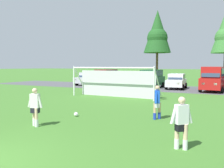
# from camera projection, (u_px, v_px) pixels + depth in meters

# --- Properties ---
(ground_plane) EXTENTS (400.00, 400.00, 0.00)m
(ground_plane) POSITION_uv_depth(u_px,v_px,m) (153.00, 98.00, 19.53)
(ground_plane) COLOR #3D7028
(parking_lot_strip) EXTENTS (52.00, 8.40, 0.01)m
(parking_lot_strip) POSITION_uv_depth(u_px,v_px,m) (178.00, 89.00, 27.43)
(parking_lot_strip) COLOR #4C4C51
(parking_lot_strip) RESTS_ON ground
(soccer_ball) EXTENTS (0.22, 0.22, 0.22)m
(soccer_ball) POSITION_uv_depth(u_px,v_px,m) (76.00, 114.00, 12.35)
(soccer_ball) COLOR white
(soccer_ball) RESTS_ON ground
(soccer_goal) EXTENTS (7.46, 2.11, 2.57)m
(soccer_goal) POSITION_uv_depth(u_px,v_px,m) (115.00, 82.00, 20.08)
(soccer_goal) COLOR white
(soccer_goal) RESTS_ON ground
(player_midfield_center) EXTENTS (0.75, 0.33, 1.64)m
(player_midfield_center) POSITION_uv_depth(u_px,v_px,m) (35.00, 107.00, 10.28)
(player_midfield_center) COLOR beige
(player_midfield_center) RESTS_ON ground
(player_defender_far) EXTENTS (0.33, 0.75, 1.64)m
(player_defender_far) POSITION_uv_depth(u_px,v_px,m) (157.00, 102.00, 11.66)
(player_defender_far) COLOR tan
(player_defender_far) RESTS_ON ground
(player_winger_left) EXTENTS (0.64, 0.52, 1.64)m
(player_winger_left) POSITION_uv_depth(u_px,v_px,m) (181.00, 123.00, 7.41)
(player_winger_left) COLOR beige
(player_winger_left) RESTS_ON ground
(parked_car_slot_far_left) EXTENTS (2.21, 4.29, 1.72)m
(parked_car_slot_far_left) POSITION_uv_depth(u_px,v_px,m) (88.00, 79.00, 33.05)
(parked_car_slot_far_left) COLOR #B2B2BC
(parked_car_slot_far_left) RESTS_ON ground
(parked_car_slot_left) EXTENTS (2.20, 4.63, 2.16)m
(parked_car_slot_left) POSITION_uv_depth(u_px,v_px,m) (106.00, 78.00, 30.68)
(parked_car_slot_left) COLOR maroon
(parked_car_slot_left) RESTS_ON ground
(parked_car_slot_center_left) EXTENTS (2.24, 4.31, 1.72)m
(parked_car_slot_center_left) POSITION_uv_depth(u_px,v_px,m) (133.00, 80.00, 30.65)
(parked_car_slot_center_left) COLOR tan
(parked_car_slot_center_left) RESTS_ON ground
(parked_car_slot_center) EXTENTS (2.30, 4.69, 2.16)m
(parked_car_slot_center) POSITION_uv_depth(u_px,v_px,m) (151.00, 79.00, 28.44)
(parked_car_slot_center) COLOR #194C2D
(parked_car_slot_center) RESTS_ON ground
(parked_car_slot_center_right) EXTENTS (2.27, 4.32, 1.72)m
(parked_car_slot_center_right) POSITION_uv_depth(u_px,v_px,m) (176.00, 81.00, 27.43)
(parked_car_slot_center_right) COLOR silver
(parked_car_slot_center_right) RESTS_ON ground
(parked_car_slot_right) EXTENTS (2.47, 4.94, 2.52)m
(parked_car_slot_right) POSITION_uv_depth(u_px,v_px,m) (214.00, 78.00, 24.60)
(parked_car_slot_right) COLOR red
(parked_car_slot_right) RESTS_ON ground
(tree_left_edge) EXTENTS (4.19, 4.19, 11.18)m
(tree_left_edge) POSITION_uv_depth(u_px,v_px,m) (157.00, 33.00, 37.23)
(tree_left_edge) COLOR brown
(tree_left_edge) RESTS_ON ground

